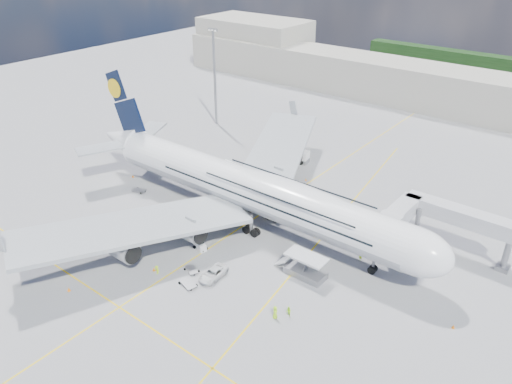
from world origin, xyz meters
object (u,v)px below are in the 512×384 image
Objects in this scene: cone_wing_left_inner at (306,180)px; dolly_row_c at (180,226)px; service_van at (213,274)px; crew_tug at (157,270)px; crew_loader at (289,312)px; baggage_tug at (200,246)px; catering_truck_outer at (294,152)px; dolly_row_b at (143,232)px; crew_wing at (160,215)px; cone_tail at (133,176)px; cone_wing_right_outer at (69,289)px; dolly_row_a at (127,219)px; cargo_loader at (305,268)px; cone_wing_right_inner at (154,269)px; dolly_nose_far at (192,270)px; airliner at (250,189)px; crew_van at (275,312)px; crew_nose at (361,256)px; light_mast at (215,76)px; cone_nose at (453,327)px; catering_truck_inner at (231,172)px; jet_bridge at (434,217)px; dolly_nose_near at (188,284)px; dolly_back at (139,190)px.

dolly_row_c is at bearing -104.10° from cone_wing_left_inner.
service_van is 8.99m from crew_tug.
cone_wing_left_inner is at bearing 144.30° from crew_loader.
catering_truck_outer reaches higher than baggage_tug.
dolly_row_b is 5.23m from crew_wing.
crew_loader reaches higher than cone_tail.
crew_loader is (29.27, -43.93, -1.29)m from catering_truck_outer.
cone_wing_left_inner is 53.63m from cone_wing_right_outer.
dolly_row_a is 19.79m from cone_wing_right_outer.
cargo_loader is 13.76× the size of cone_wing_right_inner.
cone_wing_right_outer reaches higher than dolly_nose_far.
airliner is 22.03× the size of dolly_row_c.
crew_van is (27.99, -45.39, -1.09)m from catering_truck_outer.
crew_nose is 19.90m from crew_van.
catering_truck_outer is 3.91× the size of crew_wing.
dolly_row_a is at bearing -170.78° from dolly_row_c.
cone_nose is at bearing -26.41° from light_mast.
cone_wing_right_outer is at bearing -78.32° from catering_truck_inner.
crew_wing reaches higher than dolly_row_c.
jet_bridge is 48.41m from crew_wing.
dolly_nose_far is 1.85× the size of crew_loader.
baggage_tug is 0.53× the size of service_van.
dolly_nose_near is at bearing -78.85° from airliner.
crew_wing is (-15.74, 7.59, 0.71)m from dolly_nose_far.
cargo_loader is 2.87× the size of dolly_nose_far.
catering_truck_inner is at bearing 109.46° from cone_wing_right_inner.
light_mast is at bearing 130.99° from dolly_row_a.
catering_truck_inner is (-18.27, 31.43, 1.36)m from dolly_nose_near.
crew_van is (14.70, 2.48, 0.66)m from dolly_nose_near.
crew_loader is (45.58, -11.46, 0.50)m from dolly_back.
dolly_row_a is 5.85× the size of cone_nose.
dolly_row_a is 37.59m from crew_loader.
baggage_tug is (-30.78, -23.06, -6.14)m from jet_bridge.
jet_bridge is 2.20× the size of cargo_loader.
crew_wing is (-35.47, -11.66, 0.24)m from crew_nose.
crew_nose is 3.10× the size of cone_wing_left_inner.
catering_truck_inner is at bearing 138.83° from baggage_tug.
dolly_row_c is at bearing -174.00° from cone_nose.
baggage_tug is (16.33, 2.33, -0.33)m from dolly_row_a.
cone_tail reaches higher than dolly_nose_far.
jet_bridge reaches higher than catering_truck_inner.
dolly_back is at bearing 120.89° from cone_wing_right_outer.
dolly_row_b is 0.94× the size of dolly_row_c.
jet_bridge is 29.34× the size of cone_wing_right_outer.
dolly_row_b is 0.43× the size of catering_truck_outer.
cone_wing_right_inner is (-21.60, -3.21, -0.70)m from crew_van.
baggage_tug is 1.81× the size of crew_tug.
baggage_tug is 9.22m from crew_tug.
dolly_row_c is 5.79× the size of cone_wing_right_inner.
crew_wing is at bearing -44.67° from dolly_back.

